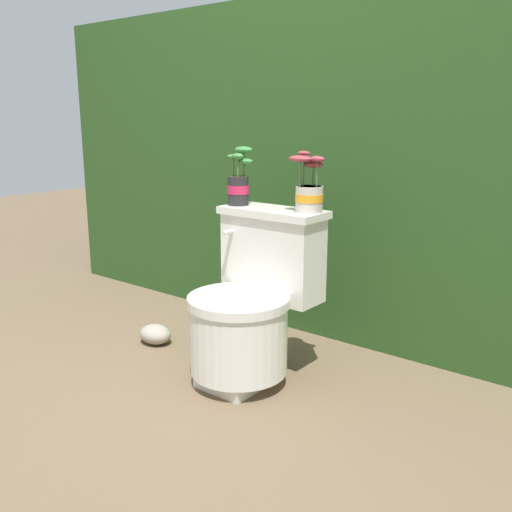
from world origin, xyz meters
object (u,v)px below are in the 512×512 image
Objects in this scene: toilet at (251,306)px; potted_plant_left at (239,183)px; potted_plant_midleft at (309,190)px; garden_stone at (155,334)px.

potted_plant_left is at bearing 142.12° from toilet.
potted_plant_midleft is at bearing 44.07° from toilet.
garden_stone is (-0.40, -0.14, -0.73)m from potted_plant_left.
toilet is 2.81× the size of potted_plant_left.
garden_stone is at bearing -179.09° from toilet.
potted_plant_midleft is (0.16, 0.16, 0.46)m from toilet.
toilet is at bearing -135.93° from potted_plant_midleft.
potted_plant_midleft reaches higher than toilet.
potted_plant_left reaches higher than toilet.
garden_stone is at bearing -160.38° from potted_plant_left.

